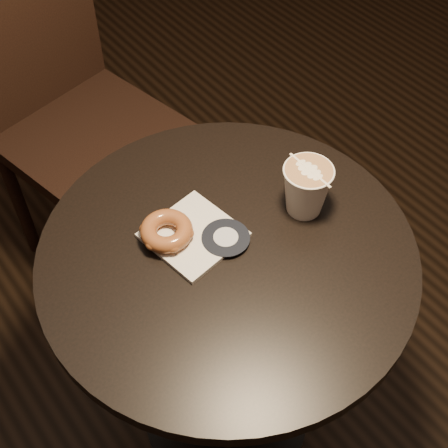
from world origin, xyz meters
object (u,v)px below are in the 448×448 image
object	(u,v)px
doughnut	(167,231)
pastry_bag	(193,235)
latte_cup	(306,190)
cafe_table	(227,308)
chair	(58,86)

from	to	relation	value
doughnut	pastry_bag	bearing A→B (deg)	-30.10
doughnut	latte_cup	size ratio (longest dim) A/B	0.93
cafe_table	latte_cup	xyz separation A→B (m)	(0.18, -0.01, 0.25)
pastry_bag	latte_cup	world-z (taller)	latte_cup
chair	pastry_bag	size ratio (longest dim) A/B	7.08
cafe_table	chair	xyz separation A→B (m)	(0.04, 0.80, 0.06)
cafe_table	pastry_bag	world-z (taller)	pastry_bag
chair	latte_cup	xyz separation A→B (m)	(0.14, -0.81, 0.20)
cafe_table	pastry_bag	bearing A→B (deg)	115.51
chair	cafe_table	bearing A→B (deg)	-104.49
cafe_table	latte_cup	bearing A→B (deg)	-2.77
pastry_bag	latte_cup	xyz separation A→B (m)	(0.21, -0.07, 0.05)
cafe_table	doughnut	size ratio (longest dim) A/B	7.68
latte_cup	doughnut	bearing A→B (deg)	158.86
chair	doughnut	distance (m)	0.74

